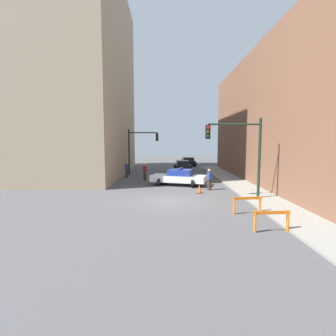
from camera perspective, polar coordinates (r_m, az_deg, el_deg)
name	(u,v)px	position (r m, az deg, el deg)	size (l,w,h in m)	color
ground_plane	(169,201)	(16.85, 0.31, -7.27)	(120.00, 120.00, 0.00)	#4C4C4F
sidewalk_right	(266,200)	(18.03, 20.56, -6.58)	(2.40, 44.00, 0.12)	gray
building_corner_left	(61,80)	(33.32, -22.23, 17.25)	(14.00, 20.00, 21.32)	tan
building_right	(313,118)	(28.05, 29.01, 9.45)	(12.00, 28.00, 11.89)	brown
traffic_light_near	(242,146)	(17.76, 15.78, 4.68)	(3.64, 0.35, 5.20)	black
traffic_light_far	(139,145)	(29.96, -6.42, 4.98)	(3.44, 0.35, 5.20)	black
police_car	(179,177)	(22.81, 2.37, -1.98)	(5.04, 3.17, 1.52)	white
parked_car_near	(183,165)	(34.59, 3.20, 0.60)	(2.30, 4.31, 1.31)	black
parked_car_mid	(188,161)	(41.46, 4.36, 1.46)	(2.51, 4.44, 1.31)	black
pedestrian_crossing	(145,172)	(25.60, -5.07, -0.83)	(0.47, 0.47, 1.66)	#382D23
pedestrian_corner	(127,170)	(27.89, -8.96, -0.34)	(0.36, 0.36, 1.66)	#382D23
pedestrian_sidewalk	(209,179)	(20.86, 8.97, -2.40)	(0.47, 0.47, 1.66)	#382D23
barrier_front	(272,218)	(12.06, 21.62, -9.99)	(1.60, 0.27, 0.90)	orange
barrier_mid	(247,202)	(14.56, 16.86, -7.13)	(1.60, 0.33, 0.90)	orange
traffic_cone	(199,189)	(19.54, 6.84, -4.54)	(0.36, 0.36, 0.66)	black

